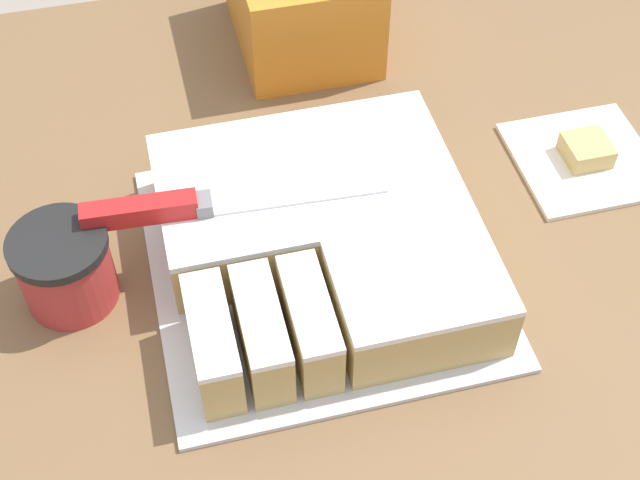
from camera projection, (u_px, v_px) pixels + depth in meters
name	position (u px, v px, depth m)	size (l,w,h in m)	color
countertop	(363.00, 471.00, 1.28)	(1.40, 1.10, 0.93)	brown
cake_board	(320.00, 264.00, 0.92)	(0.34, 0.35, 0.01)	silver
cake	(323.00, 236.00, 0.90)	(0.30, 0.31, 0.07)	tan
knife	(173.00, 208.00, 0.86)	(0.30, 0.04, 0.02)	silver
coffee_cup	(65.00, 268.00, 0.87)	(0.10, 0.10, 0.09)	#B23333
paper_napkin	(583.00, 159.00, 1.02)	(0.16, 0.16, 0.01)	white
brownie	(586.00, 150.00, 1.01)	(0.05, 0.05, 0.02)	tan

